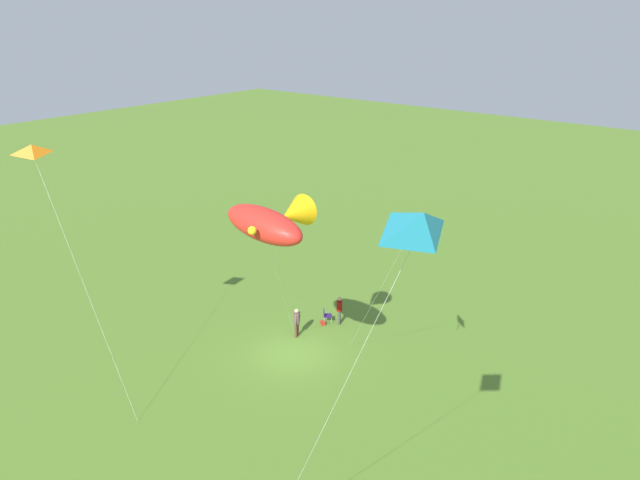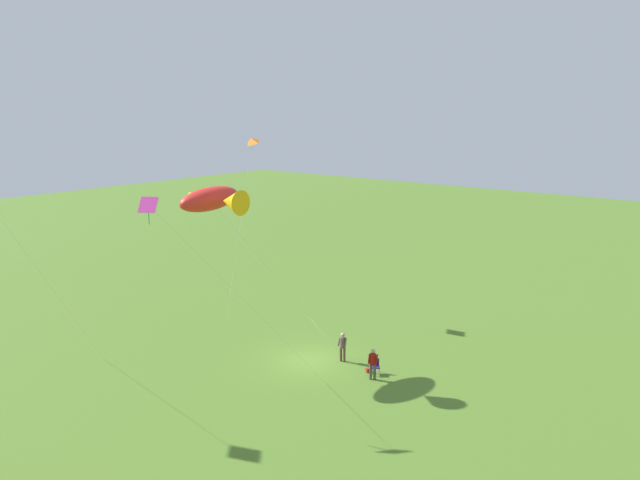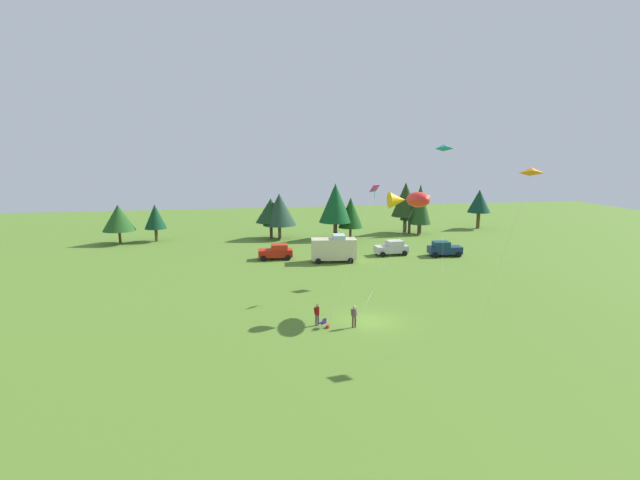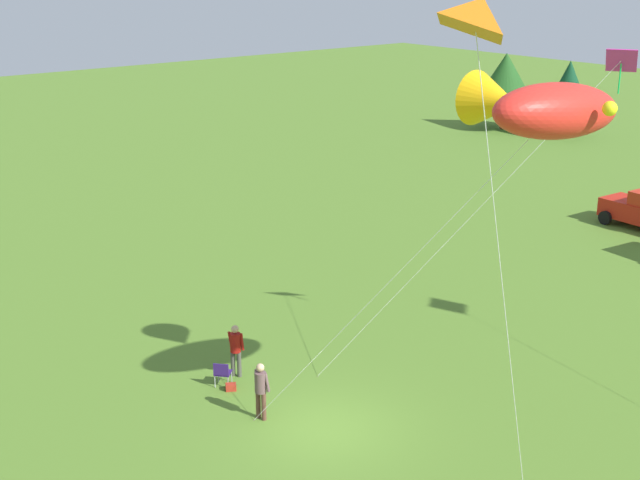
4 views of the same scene
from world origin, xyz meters
The scene contains 14 objects.
ground_plane centered at (0.00, 0.00, 0.00)m, with size 160.00×160.00×0.00m, color #507626.
person_kite_flyer centered at (-1.62, -1.08, 1.02)m, with size 0.59×0.40×1.74m.
folding_chair centered at (-4.01, -0.86, 0.49)m, with size 0.68×0.68×0.82m.
person_spectator centered at (-4.33, -0.13, 1.02)m, with size 0.53×0.47×1.74m.
backpack_on_grass centered at (-3.62, -0.81, 0.11)m, with size 0.32×0.22×0.22m, color #A92B1C.
car_red_sedan centered at (-5.04, 24.18, 0.95)m, with size 4.30×2.41×1.89m.
van_camper_beige centered at (1.71, 21.47, 1.64)m, with size 5.62×3.12×3.34m.
car_silver_compact centered at (9.93, 23.87, 0.95)m, with size 4.30×2.41×1.89m.
car_navy_hatch centered at (16.31, 22.07, 0.95)m, with size 4.36×2.57×1.89m.
treeline_distant centered at (4.50, 38.79, 4.66)m, with size 62.27×9.82×8.46m.
kite_large_fish centered at (4.37, 2.90, 9.36)m, with size 7.77×6.31×10.16m.
kite_delta_teal centered at (12.03, 14.03, 13.74)m, with size 3.37×7.29×14.19m.
kite_diamond_rainbow centered at (2.55, 8.26, 9.51)m, with size 5.97×7.14×10.25m.
kite_delta_orange centered at (9.64, -5.36, 12.06)m, with size 1.65×4.34×12.43m.
Camera 3 is at (-11.02, -36.53, 13.54)m, focal length 28.00 mm.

